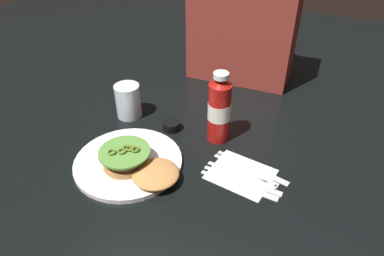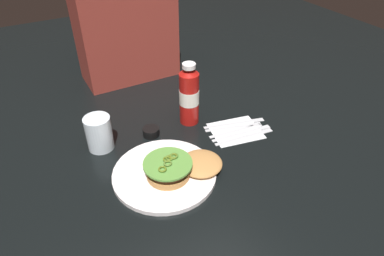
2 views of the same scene
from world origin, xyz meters
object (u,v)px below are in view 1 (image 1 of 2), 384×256
object	(u,v)px
water_glass	(128,101)
napkin	(241,174)
condiment_cup	(172,126)
diner_person	(244,16)
table_knife	(256,168)
fork_utensil	(251,172)
steak_knife	(247,181)
ketchup_bottle	(219,110)
burger_sandwich	(136,163)
dinner_plate	(128,162)
spoon_utensil	(252,177)
butter_knife	(244,186)

from	to	relation	value
water_glass	napkin	distance (m)	0.44
condiment_cup	diner_person	size ratio (longest dim) A/B	0.10
napkin	table_knife	bearing A→B (deg)	44.50
water_glass	fork_utensil	bearing A→B (deg)	-15.45
fork_utensil	diner_person	size ratio (longest dim) A/B	0.35
napkin	steak_knife	world-z (taller)	steak_knife
ketchup_bottle	diner_person	xyz separation A→B (m)	(-0.05, 0.42, 0.13)
napkin	steak_knife	size ratio (longest dim) A/B	0.75
burger_sandwich	ketchup_bottle	world-z (taller)	ketchup_bottle
napkin	fork_utensil	bearing A→B (deg)	32.97
dinner_plate	water_glass	xyz separation A→B (m)	(-0.12, 0.21, 0.05)
burger_sandwich	steak_knife	distance (m)	0.29
condiment_cup	table_knife	world-z (taller)	condiment_cup
water_glass	fork_utensil	xyz separation A→B (m)	(0.44, -0.12, -0.05)
water_glass	spoon_utensil	xyz separation A→B (m)	(0.44, -0.14, -0.05)
napkin	ketchup_bottle	bearing A→B (deg)	130.31
diner_person	ketchup_bottle	bearing A→B (deg)	-82.70
steak_knife	diner_person	distance (m)	0.64
dinner_plate	diner_person	distance (m)	0.67
steak_knife	diner_person	world-z (taller)	diner_person
spoon_utensil	ketchup_bottle	bearing A→B (deg)	136.51
dinner_plate	fork_utensil	distance (m)	0.33
butter_knife	water_glass	bearing A→B (deg)	157.68
dinner_plate	steak_knife	size ratio (longest dim) A/B	1.37
burger_sandwich	fork_utensil	world-z (taller)	burger_sandwich
fork_utensil	diner_person	world-z (taller)	diner_person
ketchup_bottle	spoon_utensil	size ratio (longest dim) A/B	1.11
burger_sandwich	condiment_cup	xyz separation A→B (m)	(0.00, 0.21, -0.02)
ketchup_bottle	water_glass	bearing A→B (deg)	178.33
burger_sandwich	table_knife	size ratio (longest dim) A/B	1.06
ketchup_bottle	steak_knife	world-z (taller)	ketchup_bottle
butter_knife	steak_knife	size ratio (longest dim) A/B	0.98
water_glass	condiment_cup	distance (m)	0.17
dinner_plate	napkin	bearing A→B (deg)	14.13
steak_knife	fork_utensil	world-z (taller)	same
burger_sandwich	spoon_utensil	distance (m)	0.30
condiment_cup	spoon_utensil	distance (m)	0.31
water_glass	table_knife	size ratio (longest dim) A/B	0.52
diner_person	burger_sandwich	bearing A→B (deg)	-98.52
burger_sandwich	steak_knife	xyz separation A→B (m)	(0.28, 0.07, -0.03)
butter_knife	table_knife	size ratio (longest dim) A/B	0.99
napkin	table_knife	size ratio (longest dim) A/B	0.75
dinner_plate	steak_knife	bearing A→B (deg)	9.20
dinner_plate	steak_knife	xyz separation A→B (m)	(0.32, 0.05, -0.00)
ketchup_bottle	table_knife	size ratio (longest dim) A/B	1.03
table_knife	napkin	bearing A→B (deg)	-135.50
fork_utensil	table_knife	distance (m)	0.02
diner_person	condiment_cup	bearing A→B (deg)	-102.41
ketchup_bottle	dinner_plate	bearing A→B (deg)	-133.33
napkin	fork_utensil	xyz separation A→B (m)	(0.02, 0.01, 0.00)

